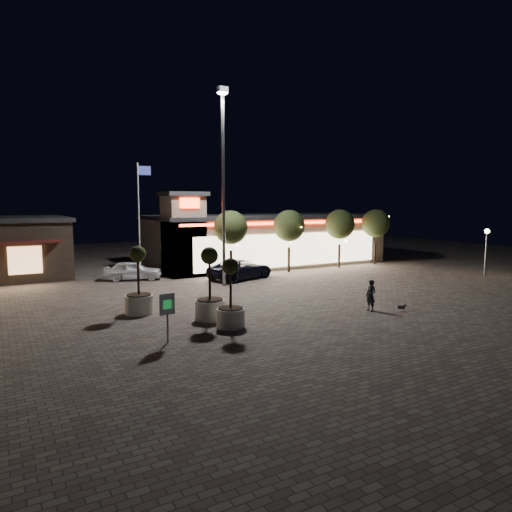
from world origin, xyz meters
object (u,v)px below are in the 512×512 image
planter_left (139,293)px  valet_sign (167,308)px  white_sedan (133,270)px  planter_mid (231,306)px  pickup_truck (241,269)px  pedestrian (371,296)px

planter_left → valet_sign: size_ratio=1.74×
white_sedan → planter_mid: 14.28m
planter_left → planter_mid: size_ratio=1.10×
pickup_truck → valet_sign: (-9.34, -11.70, 0.63)m
white_sedan → planter_left: (-2.30, -9.89, 0.35)m
planter_mid → white_sedan: bearing=91.7°
pedestrian → planter_mid: planter_mid is taller
pickup_truck → pedestrian: bearing=168.5°
pickup_truck → planter_left: 11.18m
planter_mid → pickup_truck: bearing=60.2°
white_sedan → valet_sign: 15.23m
planter_mid → valet_sign: bearing=-166.7°
pickup_truck → planter_left: (-9.02, -6.60, 0.33)m
planter_mid → pedestrian: bearing=-5.9°
pedestrian → valet_sign: size_ratio=0.82×
white_sedan → valet_sign: size_ratio=2.08×
valet_sign → pedestrian: bearing=-0.2°
pickup_truck → valet_sign: 14.98m
pedestrian → planter_mid: bearing=-97.8°
pickup_truck → pedestrian: size_ratio=3.20×
planter_left → valet_sign: 5.11m
pickup_truck → planter_mid: (-6.30, -10.98, 0.23)m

